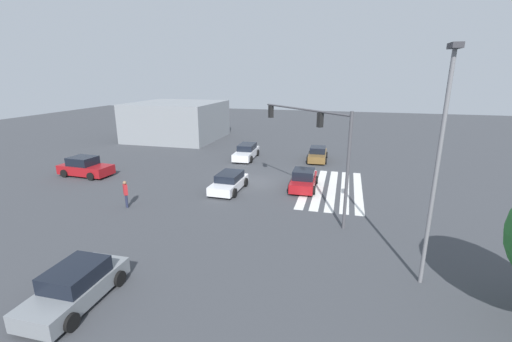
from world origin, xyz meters
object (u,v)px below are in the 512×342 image
street_light_pole_a (439,153)px  car_3 (304,180)px  car_1 (318,154)px  car_4 (85,167)px  pedestrian (126,193)px  car_0 (246,152)px  car_5 (76,286)px  traffic_signal_mast (318,138)px  car_2 (229,182)px

street_light_pole_a → car_3: bearing=29.8°
car_1 → car_4: 21.37m
pedestrian → car_0: bearing=28.8°
car_0 → car_5: 23.65m
traffic_signal_mast → car_2: traffic_signal_mast is taller
car_0 → car_5: (-23.65, -0.20, -0.01)m
traffic_signal_mast → street_light_pole_a: (-6.25, -4.97, 0.75)m
car_0 → car_3: 10.52m
car_1 → car_3: car_3 is taller
car_0 → car_2: 10.01m
car_1 → car_2: (-10.92, 5.57, 0.01)m
car_3 → pedestrian: pedestrian is taller
car_3 → traffic_signal_mast: bearing=-165.6°
car_5 → car_1: bearing=163.6°
car_2 → car_4: (0.53, 13.10, 0.10)m
pedestrian → street_light_pole_a: 17.96m
car_5 → pedestrian: 9.72m
car_4 → car_5: 18.50m
pedestrian → street_light_pole_a: street_light_pole_a is taller
car_1 → car_3: size_ratio=1.04×
car_3 → pedestrian: 12.62m
car_4 → car_5: bearing=-46.9°
car_5 → street_light_pole_a: 14.56m
car_4 → car_0: bearing=42.7°
car_1 → car_5: size_ratio=1.03×
car_2 → street_light_pole_a: size_ratio=0.45×
traffic_signal_mast → car_2: bearing=22.0°
car_4 → pedestrian: 9.48m
car_2 → car_4: size_ratio=0.92×
car_2 → car_5: 13.83m
car_2 → car_5: (-13.76, 1.34, 0.04)m
car_1 → car_2: 12.26m
pedestrian → street_light_pole_a: bearing=-60.6°
street_light_pole_a → car_2: bearing=52.0°
car_2 → street_light_pole_a: bearing=53.5°
car_1 → car_2: size_ratio=1.05×
car_1 → car_4: size_ratio=0.96×
car_4 → car_3: bearing=7.9°
car_1 → car_3: (-9.03, 0.27, 0.04)m
car_0 → pedestrian: (-14.79, 3.79, 0.32)m
traffic_signal_mast → street_light_pole_a: street_light_pole_a is taller
car_0 → car_5: bearing=-1.4°
car_0 → car_2: bearing=6.9°
traffic_signal_mast → car_0: bearing=-12.3°
car_5 → pedestrian: bearing=-156.5°
traffic_signal_mast → car_5: bearing=99.2°
traffic_signal_mast → car_3: (4.68, 1.28, -4.11)m
car_1 → street_light_pole_a: 21.41m
car_5 → street_light_pole_a: size_ratio=0.45×
car_1 → car_4: bearing=117.2°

